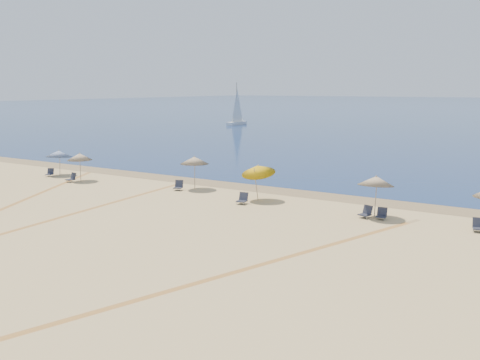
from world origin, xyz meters
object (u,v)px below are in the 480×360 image
Objects in this scene: umbrella_3 at (258,169)px; chair_4 at (366,212)px; umbrella_2 at (194,160)px; chair_0 at (50,173)px; umbrella_4 at (376,181)px; chair_2 at (179,186)px; chair_5 at (382,214)px; umbrella_1 at (80,157)px; chair_1 at (72,178)px; chair_6 at (479,226)px; chair_3 at (243,199)px; sailboat_1 at (237,112)px; umbrella_0 at (59,154)px.

umbrella_3 reaches higher than chair_4.
umbrella_2 reaches higher than chair_0.
chair_4 is (7.76, -0.81, -1.82)m from umbrella_3.
chair_0 is (-28.30, -0.33, -1.89)m from umbrella_4.
chair_5 is at bearing -24.00° from chair_2.
umbrella_1 is at bearing -28.33° from chair_0.
umbrella_3 is 3.24× the size of chair_0.
chair_1 is 1.02× the size of chair_6.
chair_2 is 1.11× the size of chair_3.
umbrella_2 is 14.28m from umbrella_4.
umbrella_3 is 16.58m from chair_1.
chair_0 is (-14.10, -1.83, -1.89)m from umbrella_2.
umbrella_1 is at bearing -176.28° from umbrella_3.
umbrella_4 reaches higher than chair_3.
chair_2 is 69.25m from sailboat_1.
umbrella_3 is 3.42× the size of chair_3.
umbrella_3 is 3.18× the size of chair_4.
chair_0 is 1.05× the size of chair_3.
umbrella_2 is 2.98× the size of chair_4.
chair_5 is (9.02, 0.70, -0.03)m from chair_3.
umbrella_4 is at bearing 1.34° from umbrella_1.
umbrella_2 reaches higher than chair_6.
chair_6 is (20.67, -0.70, -0.01)m from chair_2.
chair_4 is at bearing -5.94° from umbrella_3.
umbrella_1 is at bearing -178.66° from umbrella_4.
sailboat_1 reaches higher than umbrella_3.
umbrella_1 is at bearing 73.84° from chair_1.
umbrella_1 is 16.10m from umbrella_3.
chair_2 reaches higher than chair_5.
umbrella_4 is 28.37m from chair_0.
umbrella_2 reaches higher than chair_1.
chair_0 is (-0.32, -0.79, -1.59)m from umbrella_0.
umbrella_4 reaches higher than umbrella_0.
chair_6 is at bearing -1.30° from umbrella_4.
chair_4 is at bearing -3.10° from chair_3.
umbrella_4 is 77.88m from sailboat_1.
umbrella_2 is at bearing 27.47° from chair_2.
umbrella_0 is at bearing 179.06° from umbrella_4.
umbrella_3 reaches higher than umbrella_2.
chair_6 reaches higher than chair_0.
umbrella_1 reaches higher than chair_2.
umbrella_0 is 2.66× the size of chair_4.
chair_5 is at bearing 25.60° from chair_4.
chair_1 is at bearing 169.27° from chair_6.
chair_1 is at bearing 169.59° from chair_2.
chair_6 is 81.59m from sailboat_1.
umbrella_1 is at bearing 166.00° from chair_2.
chair_4 is (-0.41, -0.33, -1.87)m from umbrella_4.
chair_2 is 6.66m from chair_3.
chair_3 is at bearing -26.67° from chair_0.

